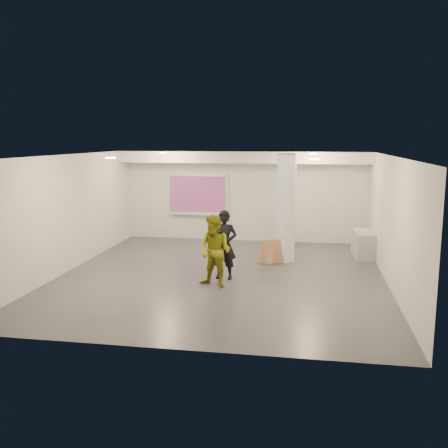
% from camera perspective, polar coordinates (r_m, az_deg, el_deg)
% --- Properties ---
extents(floor, '(8.00, 9.00, 0.01)m').
position_cam_1_polar(floor, '(12.58, -0.31, -5.92)').
color(floor, '#3A3C42').
rests_on(floor, ground).
extents(ceiling, '(8.00, 9.00, 0.01)m').
position_cam_1_polar(ceiling, '(12.12, -0.32, 7.86)').
color(ceiling, white).
rests_on(ceiling, floor).
extents(wall_back, '(8.00, 0.01, 3.00)m').
position_cam_1_polar(wall_back, '(16.67, 2.37, 3.20)').
color(wall_back, silver).
rests_on(wall_back, floor).
extents(wall_front, '(8.00, 0.01, 3.00)m').
position_cam_1_polar(wall_front, '(7.95, -5.96, -4.12)').
color(wall_front, silver).
rests_on(wall_front, floor).
extents(wall_left, '(0.01, 9.00, 3.00)m').
position_cam_1_polar(wall_left, '(13.54, -17.24, 1.24)').
color(wall_left, silver).
rests_on(wall_left, floor).
extents(wall_right, '(0.01, 9.00, 3.00)m').
position_cam_1_polar(wall_right, '(12.23, 18.48, 0.31)').
color(wall_right, silver).
rests_on(wall_right, floor).
extents(soffit_band, '(8.00, 1.10, 0.36)m').
position_cam_1_polar(soffit_band, '(16.03, 2.15, 7.67)').
color(soffit_band, silver).
rests_on(soffit_band, ceiling).
extents(downlight_nw, '(0.22, 0.22, 0.02)m').
position_cam_1_polar(downlight_nw, '(15.06, -6.99, 8.08)').
color(downlight_nw, '#FFF18F').
rests_on(downlight_nw, ceiling).
extents(downlight_ne, '(0.22, 0.22, 0.02)m').
position_cam_1_polar(downlight_ne, '(14.44, 10.16, 7.94)').
color(downlight_ne, '#FFF18F').
rests_on(downlight_ne, ceiling).
extents(downlight_sw, '(0.22, 0.22, 0.02)m').
position_cam_1_polar(downlight_sw, '(11.29, -12.84, 7.38)').
color(downlight_sw, '#FFF18F').
rests_on(downlight_sw, ceiling).
extents(downlight_se, '(0.22, 0.22, 0.02)m').
position_cam_1_polar(downlight_se, '(10.44, 10.29, 7.29)').
color(downlight_se, '#FFF18F').
rests_on(downlight_se, ceiling).
extents(column, '(0.52, 0.52, 3.00)m').
position_cam_1_polar(column, '(13.87, 7.10, 1.81)').
color(column, white).
rests_on(column, floor).
extents(projection_screen, '(2.10, 0.13, 1.42)m').
position_cam_1_polar(projection_screen, '(16.90, -3.04, 3.38)').
color(projection_screen, silver).
rests_on(projection_screen, wall_back).
extents(credenza, '(0.62, 1.32, 0.75)m').
position_cam_1_polar(credenza, '(14.99, 15.68, -2.26)').
color(credenza, '#9A9C9F').
rests_on(credenza, floor).
extents(papers_stack, '(0.31, 0.38, 0.02)m').
position_cam_1_polar(papers_stack, '(14.92, 15.89, -0.80)').
color(papers_stack, silver).
rests_on(papers_stack, credenza).
extents(postit_pad, '(0.30, 0.36, 0.03)m').
position_cam_1_polar(postit_pad, '(15.02, 15.93, -0.72)').
color(postit_pad, '#FDFF1C').
rests_on(postit_pad, credenza).
extents(cardboard_back, '(0.61, 0.36, 0.66)m').
position_cam_1_polar(cardboard_back, '(13.78, 5.63, -3.16)').
color(cardboard_back, '#A17049').
rests_on(cardboard_back, floor).
extents(cardboard_front, '(0.46, 0.27, 0.47)m').
position_cam_1_polar(cardboard_front, '(13.74, 4.79, -3.59)').
color(cardboard_front, '#A17049').
rests_on(cardboard_front, floor).
extents(woman, '(0.66, 0.47, 1.69)m').
position_cam_1_polar(woman, '(12.13, 0.05, -2.41)').
color(woman, black).
rests_on(woman, floor).
extents(man, '(0.98, 0.87, 1.67)m').
position_cam_1_polar(man, '(11.49, -1.05, -3.13)').
color(man, olive).
rests_on(man, floor).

